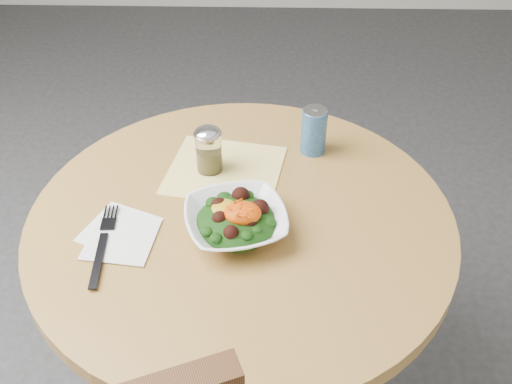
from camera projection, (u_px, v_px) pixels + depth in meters
table at (242, 276)px, 1.33m from camera, size 0.90×0.90×0.75m
cloth_napkin at (225, 170)px, 1.32m from camera, size 0.29×0.27×0.00m
paper_napkins at (120, 234)px, 1.15m from camera, size 0.17×0.19×0.00m
salad_bowl at (236, 220)px, 1.15m from camera, size 0.25×0.25×0.08m
fork at (103, 242)px, 1.13m from camera, size 0.04×0.23×0.00m
spice_shaker at (209, 150)px, 1.29m from camera, size 0.06×0.06×0.11m
beverage_can at (314, 131)px, 1.35m from camera, size 0.06×0.06×0.12m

